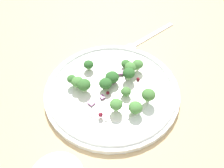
{
  "coord_description": "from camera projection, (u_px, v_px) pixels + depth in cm",
  "views": [
    {
      "loc": [
        1.68,
        34.18,
        39.78
      ],
      "look_at": [
        2.9,
        1.55,
        2.7
      ],
      "focal_mm": 38.07,
      "sensor_mm": 36.0,
      "label": 1
    }
  ],
  "objects": [
    {
      "name": "cranberry_0",
      "position": [
        108.0,
        93.0,
        0.49
      ],
      "size": [
        0.75,
        0.75,
        0.75
      ],
      "primitive_type": "sphere",
      "color": "#4C0A14",
      "rests_on": "plate"
    },
    {
      "name": "broccoli_floret_5",
      "position": [
        84.0,
        85.0,
        0.48
      ],
      "size": [
        2.77,
        2.77,
        2.8
      ],
      "color": "#ADD18E",
      "rests_on": "plate"
    },
    {
      "name": "broccoli_floret_3",
      "position": [
        72.0,
        79.0,
        0.5
      ],
      "size": [
        1.97,
        1.97,
        1.99
      ],
      "color": "#ADD18E",
      "rests_on": "plate"
    },
    {
      "name": "dressing_pool",
      "position": [
        112.0,
        88.0,
        0.5
      ],
      "size": [
        16.65,
        16.65,
        0.2
      ],
      "primitive_type": "cylinder",
      "color": "white",
      "rests_on": "plate"
    },
    {
      "name": "ground_plane",
      "position": [
        125.0,
        90.0,
        0.53
      ],
      "size": [
        180.0,
        180.0,
        2.0
      ],
      "primitive_type": "cube",
      "color": "tan"
    },
    {
      "name": "broccoli_floret_4",
      "position": [
        129.0,
        73.0,
        0.5
      ],
      "size": [
        2.64,
        2.64,
        2.67
      ],
      "color": "#9EC684",
      "rests_on": "plate"
    },
    {
      "name": "broccoli_floret_1",
      "position": [
        78.0,
        82.0,
        0.49
      ],
      "size": [
        2.55,
        2.55,
        2.59
      ],
      "color": "#9EC684",
      "rests_on": "plate"
    },
    {
      "name": "plate",
      "position": [
        112.0,
        90.0,
        0.51
      ],
      "size": [
        28.7,
        28.7,
        1.7
      ],
      "color": "white",
      "rests_on": "ground_plane"
    },
    {
      "name": "broccoli_floret_12",
      "position": [
        127.0,
        64.0,
        0.54
      ],
      "size": [
        2.15,
        2.15,
        2.18
      ],
      "color": "#8EB77A",
      "rests_on": "plate"
    },
    {
      "name": "broccoli_floret_9",
      "position": [
        131.0,
        67.0,
        0.52
      ],
      "size": [
        2.58,
        2.58,
        2.61
      ],
      "color": "#ADD18E",
      "rests_on": "plate"
    },
    {
      "name": "fork",
      "position": [
        146.0,
        38.0,
        0.63
      ],
      "size": [
        14.94,
        13.89,
        0.5
      ],
      "color": "silver",
      "rests_on": "ground_plane"
    },
    {
      "name": "broccoli_floret_6",
      "position": [
        116.0,
        105.0,
        0.45
      ],
      "size": [
        2.56,
        2.56,
        2.6
      ],
      "color": "#9EC684",
      "rests_on": "plate"
    },
    {
      "name": "cranberry_1",
      "position": [
        101.0,
        115.0,
        0.45
      ],
      "size": [
        0.96,
        0.96,
        0.96
      ],
      "primitive_type": "sphere",
      "color": "maroon",
      "rests_on": "plate"
    },
    {
      "name": "broccoli_floret_10",
      "position": [
        89.0,
        65.0,
        0.53
      ],
      "size": [
        2.24,
        2.24,
        2.27
      ],
      "color": "#ADD18E",
      "rests_on": "plate"
    },
    {
      "name": "broccoli_floret_8",
      "position": [
        112.0,
        76.0,
        0.5
      ],
      "size": [
        2.98,
        2.98,
        3.02
      ],
      "color": "#ADD18E",
      "rests_on": "plate"
    },
    {
      "name": "onion_bit_0",
      "position": [
        91.0,
        103.0,
        0.47
      ],
      "size": [
        1.75,
        1.73,
        0.35
      ],
      "primitive_type": "cube",
      "rotation": [
        0.0,
        0.0,
        0.88
      ],
      "color": "#934C84",
      "rests_on": "plate"
    },
    {
      "name": "broccoli_floret_13",
      "position": [
        148.0,
        95.0,
        0.46
      ],
      "size": [
        2.69,
        2.69,
        2.73
      ],
      "color": "#9EC684",
      "rests_on": "plate"
    },
    {
      "name": "onion_bit_2",
      "position": [
        112.0,
        84.0,
        0.51
      ],
      "size": [
        1.68,
        1.62,
        0.35
      ],
      "primitive_type": "cube",
      "rotation": [
        0.0,
        0.0,
        2.12
      ],
      "color": "#934C84",
      "rests_on": "plate"
    },
    {
      "name": "broccoli_floret_0",
      "position": [
        126.0,
        92.0,
        0.48
      ],
      "size": [
        2.12,
        2.12,
        2.15
      ],
      "color": "#9EC684",
      "rests_on": "plate"
    },
    {
      "name": "broccoli_floret_11",
      "position": [
        135.0,
        108.0,
        0.45
      ],
      "size": [
        2.7,
        2.7,
        2.74
      ],
      "color": "#8EB77A",
      "rests_on": "plate"
    },
    {
      "name": "onion_bit_1",
      "position": [
        125.0,
        73.0,
        0.53
      ],
      "size": [
        1.45,
        1.53,
        0.46
      ],
      "primitive_type": "cube",
      "rotation": [
        0.0,
        0.0,
        0.93
      ],
      "color": "#A35B93",
      "rests_on": "plate"
    },
    {
      "name": "onion_bit_3",
      "position": [
        121.0,
        72.0,
        0.53
      ],
      "size": [
        1.24,
        1.31,
        0.4
      ],
      "primitive_type": "cube",
      "rotation": [
        0.0,
        0.0,
        1.58
      ],
      "color": "#843D75",
      "rests_on": "plate"
    },
    {
      "name": "cranberry_2",
      "position": [
        138.0,
        79.0,
        0.52
      ],
      "size": [
        0.77,
        0.77,
        0.77
      ],
      "primitive_type": "sphere",
      "color": "maroon",
      "rests_on": "plate"
    },
    {
      "name": "broccoli_floret_7",
      "position": [
        106.0,
        84.0,
        0.49
      ],
      "size": [
        2.72,
        2.72,
        2.76
      ],
      "color": "#9EC684",
      "rests_on": "plate"
    },
    {
      "name": "broccoli_floret_2",
      "position": [
        138.0,
        64.0,
        0.52
      ],
      "size": [
        2.41,
        2.41,
        2.44
      ],
      "color": "#ADD18E",
      "rests_on": "plate"
    },
    {
      "name": "onion_bit_4",
      "position": [
        102.0,
        97.0,
        0.48
      ],
      "size": [
        1.32,
        1.35,
        0.45
      ],
      "primitive_type": "cube",
      "rotation": [
        0.0,
        0.0,
        2.25
      ],
      "color": "#843D75",
      "rests_on": "plate"
    }
  ]
}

